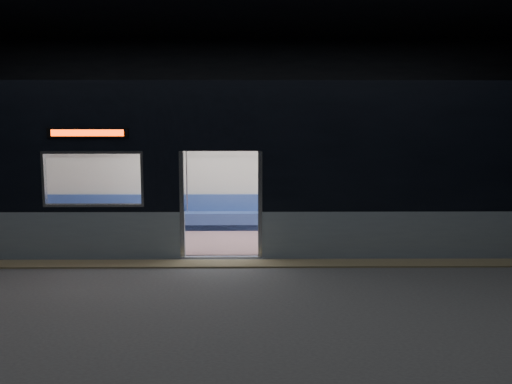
{
  "coord_description": "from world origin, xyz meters",
  "views": [
    {
      "loc": [
        0.56,
        -9.09,
        2.63
      ],
      "look_at": [
        0.67,
        2.3,
        1.11
      ],
      "focal_mm": 38.0,
      "sensor_mm": 36.0,
      "label": 1
    }
  ],
  "objects": [
    {
      "name": "passenger",
      "position": [
        4.8,
        3.55,
        0.82
      ],
      "size": [
        0.45,
        0.74,
        1.42
      ],
      "rotation": [
        0.0,
        0.0,
        0.14
      ],
      "color": "black",
      "rests_on": "metro_car"
    },
    {
      "name": "transit_map",
      "position": [
        1.32,
        3.85,
        1.44
      ],
      "size": [
        0.91,
        0.03,
        0.59
      ],
      "primitive_type": "cube",
      "color": "white",
      "rests_on": "metro_car"
    },
    {
      "name": "handbag",
      "position": [
        4.81,
        3.31,
        0.69
      ],
      "size": [
        0.32,
        0.28,
        0.15
      ],
      "primitive_type": "cube",
      "rotation": [
        0.0,
        0.0,
        -0.09
      ],
      "color": "black",
      "rests_on": "passenger"
    },
    {
      "name": "station_floor",
      "position": [
        0.0,
        0.0,
        -0.01
      ],
      "size": [
        24.0,
        14.0,
        0.01
      ],
      "primitive_type": "cube",
      "color": "#47494C",
      "rests_on": "ground"
    },
    {
      "name": "tactile_strip",
      "position": [
        0.0,
        0.55,
        0.01
      ],
      "size": [
        22.8,
        0.5,
        0.03
      ],
      "primitive_type": "cube",
      "color": "#8C7F59",
      "rests_on": "station_floor"
    },
    {
      "name": "station_envelope",
      "position": [
        0.0,
        0.0,
        3.66
      ],
      "size": [
        24.0,
        14.0,
        5.0
      ],
      "color": "black",
      "rests_on": "station_floor"
    },
    {
      "name": "metro_car",
      "position": [
        -0.0,
        2.54,
        1.85
      ],
      "size": [
        18.0,
        3.04,
        3.35
      ],
      "color": "#8D9EA9",
      "rests_on": "station_floor"
    }
  ]
}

